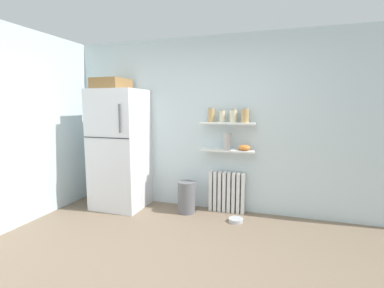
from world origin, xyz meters
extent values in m
plane|color=#7A6651|center=(0.00, 0.50, 0.00)|extent=(7.04, 7.04, 0.00)
cube|color=silver|center=(0.00, 2.05, 1.30)|extent=(7.04, 0.10, 2.60)
cube|color=silver|center=(-2.25, 0.60, 1.30)|extent=(0.10, 4.80, 2.60)
cube|color=silver|center=(-1.34, 1.65, 0.91)|extent=(0.76, 0.70, 1.83)
cube|color=#262628|center=(-1.34, 1.29, 1.13)|extent=(0.74, 0.01, 0.01)
cylinder|color=#4C4C51|center=(-1.10, 1.28, 1.41)|extent=(0.02, 0.02, 0.40)
cube|color=olive|center=(-1.46, 1.65, 1.91)|extent=(0.46, 0.49, 0.16)
cube|color=white|center=(0.05, 1.92, 0.30)|extent=(0.05, 0.12, 0.61)
cube|color=white|center=(0.12, 1.92, 0.30)|extent=(0.05, 0.12, 0.61)
cube|color=white|center=(0.19, 1.92, 0.30)|extent=(0.05, 0.12, 0.61)
cube|color=white|center=(0.26, 1.92, 0.30)|extent=(0.05, 0.12, 0.61)
cube|color=white|center=(0.33, 1.92, 0.30)|extent=(0.05, 0.12, 0.61)
cube|color=white|center=(0.40, 1.92, 0.30)|extent=(0.05, 0.12, 0.61)
cube|color=white|center=(0.47, 1.92, 0.30)|extent=(0.05, 0.12, 0.61)
cube|color=white|center=(0.54, 1.92, 0.30)|extent=(0.05, 0.12, 0.61)
cube|color=white|center=(0.29, 1.89, 0.94)|extent=(0.79, 0.22, 0.02)
cube|color=white|center=(0.29, 1.89, 1.33)|extent=(0.79, 0.22, 0.02)
cylinder|color=tan|center=(0.05, 1.89, 1.44)|extent=(0.10, 0.10, 0.19)
cylinder|color=gray|center=(0.05, 1.89, 1.55)|extent=(0.09, 0.09, 0.02)
cylinder|color=beige|center=(0.21, 1.89, 1.43)|extent=(0.09, 0.09, 0.16)
cylinder|color=gray|center=(0.21, 1.89, 1.52)|extent=(0.08, 0.08, 0.02)
cylinder|color=beige|center=(0.37, 1.89, 1.43)|extent=(0.11, 0.11, 0.17)
cylinder|color=gray|center=(0.37, 1.89, 1.53)|extent=(0.10, 0.10, 0.02)
cylinder|color=tan|center=(0.54, 1.89, 1.44)|extent=(0.11, 0.11, 0.18)
cylinder|color=gray|center=(0.54, 1.89, 1.54)|extent=(0.10, 0.10, 0.02)
cylinder|color=#B2ADA8|center=(0.29, 1.89, 1.07)|extent=(0.11, 0.11, 0.24)
ellipsoid|color=orange|center=(0.54, 1.89, 0.99)|extent=(0.17, 0.17, 0.08)
cylinder|color=slate|center=(-0.27, 1.70, 0.23)|extent=(0.25, 0.25, 0.47)
cylinder|color=#B7B7BC|center=(0.49, 1.57, 0.03)|extent=(0.20, 0.20, 0.05)
camera|label=1|loc=(1.05, -2.12, 1.58)|focal=26.36mm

